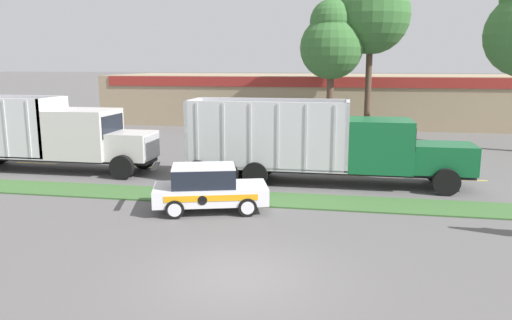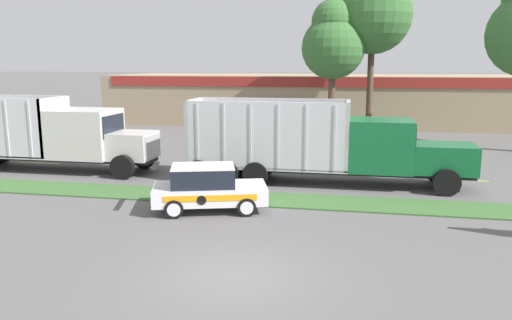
% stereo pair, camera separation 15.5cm
% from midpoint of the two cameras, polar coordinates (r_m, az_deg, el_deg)
% --- Properties ---
extents(ground_plane, '(600.00, 600.00, 0.00)m').
position_cam_midpoint_polar(ground_plane, '(12.89, -2.54, -13.11)').
color(ground_plane, '#5B5959').
extents(grass_verge, '(120.00, 2.10, 0.06)m').
position_cam_midpoint_polar(grass_verge, '(19.55, 2.23, -4.56)').
color(grass_verge, '#3D6633').
rests_on(grass_verge, ground_plane).
extents(centre_line_2, '(2.40, 0.14, 0.01)m').
position_cam_midpoint_polar(centre_line_2, '(29.36, -23.93, -0.31)').
color(centre_line_2, yellow).
rests_on(centre_line_2, ground_plane).
extents(centre_line_3, '(2.40, 0.14, 0.01)m').
position_cam_midpoint_polar(centre_line_3, '(26.70, -14.31, -0.74)').
color(centre_line_3, yellow).
rests_on(centre_line_3, ground_plane).
extents(centre_line_4, '(2.40, 0.14, 0.01)m').
position_cam_midpoint_polar(centre_line_4, '(24.94, -2.97, -1.23)').
color(centre_line_4, yellow).
rests_on(centre_line_4, ground_plane).
extents(centre_line_5, '(2.40, 0.14, 0.01)m').
position_cam_midpoint_polar(centre_line_5, '(24.28, 9.53, -1.70)').
color(centre_line_5, yellow).
rests_on(centre_line_5, ground_plane).
extents(centre_line_6, '(2.40, 0.14, 0.01)m').
position_cam_midpoint_polar(centre_line_6, '(24.80, 22.11, -2.10)').
color(centre_line_6, yellow).
rests_on(centre_line_6, ground_plane).
extents(dump_truck_lead, '(11.13, 2.78, 3.65)m').
position_cam_midpoint_polar(dump_truck_lead, '(26.41, -21.40, 2.41)').
color(dump_truck_lead, black).
rests_on(dump_truck_lead, ground_plane).
extents(dump_truck_mid, '(12.37, 2.72, 3.68)m').
position_cam_midpoint_polar(dump_truck_mid, '(22.16, 9.90, 1.26)').
color(dump_truck_mid, black).
rests_on(dump_truck_mid, ground_plane).
extents(rally_car, '(4.40, 2.90, 1.70)m').
position_cam_midpoint_polar(rally_car, '(18.13, -5.72, -3.16)').
color(rally_car, white).
rests_on(rally_car, ground_plane).
extents(store_building_backdrop, '(41.23, 12.10, 4.26)m').
position_cam_midpoint_polar(store_building_backdrop, '(46.70, 9.39, 6.96)').
color(store_building_backdrop, '#9E896B').
rests_on(store_building_backdrop, ground_plane).
extents(tree_behind_centre, '(4.34, 4.34, 9.61)m').
position_cam_midpoint_polar(tree_behind_centre, '(35.59, 8.49, 13.23)').
color(tree_behind_centre, brown).
rests_on(tree_behind_centre, ground_plane).
extents(tree_behind_right, '(5.39, 5.39, 12.63)m').
position_cam_midpoint_polar(tree_behind_right, '(36.90, 12.94, 16.66)').
color(tree_behind_right, brown).
rests_on(tree_behind_right, ground_plane).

